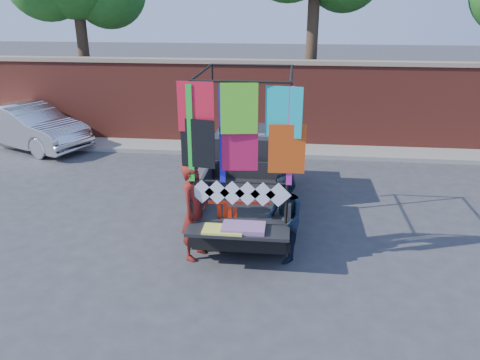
# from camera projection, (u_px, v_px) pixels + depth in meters

# --- Properties ---
(ground) EXTENTS (90.00, 90.00, 0.00)m
(ground) POSITION_uv_depth(u_px,v_px,m) (260.00, 259.00, 8.19)
(ground) COLOR #38383A
(ground) RESTS_ON ground
(brick_wall) EXTENTS (30.00, 0.45, 2.61)m
(brick_wall) POSITION_uv_depth(u_px,v_px,m) (277.00, 103.00, 14.22)
(brick_wall) COLOR brown
(brick_wall) RESTS_ON ground
(curb) EXTENTS (30.00, 1.20, 0.12)m
(curb) POSITION_uv_depth(u_px,v_px,m) (275.00, 150.00, 14.02)
(curb) COLOR gray
(curb) RESTS_ON ground
(pickup_truck) EXTENTS (1.97, 4.94, 3.11)m
(pickup_truck) POSITION_uv_depth(u_px,v_px,m) (252.00, 172.00, 10.09)
(pickup_truck) COLOR black
(pickup_truck) RESTS_ON ground
(sedan) EXTENTS (4.29, 2.94, 1.34)m
(sedan) POSITION_uv_depth(u_px,v_px,m) (29.00, 126.00, 14.22)
(sedan) COLOR silver
(sedan) RESTS_ON ground
(woman) EXTENTS (0.58, 0.73, 1.74)m
(woman) POSITION_uv_depth(u_px,v_px,m) (195.00, 211.00, 7.97)
(woman) COLOR maroon
(woman) RESTS_ON ground
(man) EXTENTS (0.79, 0.90, 1.56)m
(man) POSITION_uv_depth(u_px,v_px,m) (284.00, 218.00, 7.92)
(man) COLOR black
(man) RESTS_ON ground
(streamer_bundle) EXTENTS (1.04, 0.14, 0.71)m
(streamer_bundle) POSITION_uv_depth(u_px,v_px,m) (232.00, 214.00, 7.94)
(streamer_bundle) COLOR red
(streamer_bundle) RESTS_ON ground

